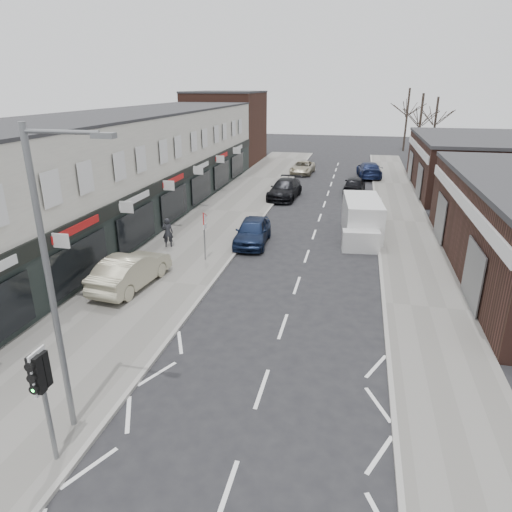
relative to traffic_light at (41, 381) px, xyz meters
The scene contains 21 objects.
ground 5.41m from the traffic_light, 24.61° to the left, with size 160.00×160.00×0.00m, color black.
pavement_left 24.24m from the traffic_light, 95.59° to the left, with size 5.50×64.00×0.12m, color slate.
pavement_right 26.18m from the traffic_light, 67.09° to the left, with size 3.50×64.00×0.12m, color slate.
shop_terrace_left 23.39m from the traffic_light, 112.93° to the left, with size 8.00×41.00×7.10m, color silver.
brick_block_far 47.91m from the traffic_light, 100.95° to the left, with size 8.00×10.00×8.00m, color #47271E.
right_unit_far 39.78m from the traffic_light, 64.86° to the left, with size 10.00×16.00×4.50m, color #3A201A.
tree_far_a 51.84m from the traffic_light, 75.00° to the left, with size 3.60×3.60×8.00m, color #382D26, non-canonical shape.
tree_far_b 58.28m from the traffic_light, 74.15° to the left, with size 3.60×3.60×7.50m, color #382D26, non-canonical shape.
tree_far_c 63.39m from the traffic_light, 78.25° to the left, with size 3.60×3.60×8.50m, color #382D26, non-canonical shape.
traffic_light is the anchor object (origin of this frame).
street_lamp 2.52m from the traffic_light, 95.88° to the left, with size 2.23×0.22×8.00m.
warning_sign 14.04m from the traffic_light, 93.10° to the left, with size 0.12×0.80×2.70m.
white_van 21.50m from the traffic_light, 70.24° to the left, with size 2.58×6.17×2.33m.
sedan_on_pavement 10.56m from the traffic_light, 106.71° to the left, with size 1.65×4.74×1.56m, color #A8A286.
pedestrian 15.99m from the traffic_light, 102.81° to the left, with size 0.62×0.41×1.69m, color black.
parked_car_left_a 17.54m from the traffic_light, 86.72° to the left, with size 1.82×4.51×1.54m, color #121E3A.
parked_car_left_b 29.39m from the traffic_light, 88.05° to the left, with size 2.17×5.33×1.55m, color black.
parked_car_left_c 40.85m from the traffic_light, 88.53° to the left, with size 2.17×4.70×1.31m, color #A79E86.
parked_car_right_a 25.62m from the traffic_light, 72.47° to the left, with size 1.68×4.81×1.59m, color white.
parked_car_right_b 33.39m from the traffic_light, 78.58° to the left, with size 1.74×4.32×1.47m, color black.
parked_car_right_c 41.04m from the traffic_light, 78.89° to the left, with size 2.19×5.40×1.57m, color #162045.
Camera 1 is at (2.40, -9.58, 8.85)m, focal length 32.00 mm.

